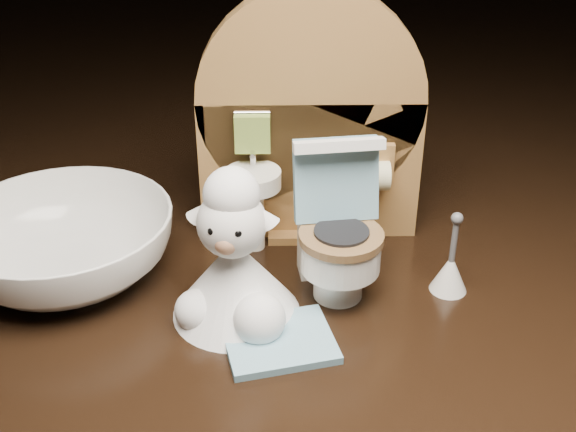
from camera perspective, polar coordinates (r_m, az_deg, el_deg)
name	(u,v)px	position (r m, az deg, el deg)	size (l,w,h in m)	color
backdrop_panel	(309,133)	(0.42, 1.66, 6.54)	(0.13, 0.05, 0.15)	olive
toy_toilet	(337,237)	(0.38, 3.87, -1.64)	(0.05, 0.06, 0.09)	white
bath_mat	(279,341)	(0.36, -0.70, -9.86)	(0.05, 0.04, 0.00)	#74A6BC
toilet_brush	(450,270)	(0.40, 12.69, -4.20)	(0.02, 0.02, 0.05)	white
plush_lamb	(235,267)	(0.36, -4.25, -4.07)	(0.07, 0.07, 0.09)	white
ceramic_bowl	(65,245)	(0.42, -17.23, -2.19)	(0.12, 0.12, 0.04)	white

